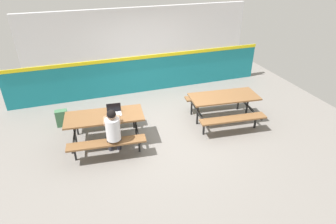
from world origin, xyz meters
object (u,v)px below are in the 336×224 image
object	(u,v)px
student_nearer	(113,129)
picnic_table_left	(105,122)
picnic_table_right	(224,102)
backpack_dark	(62,118)
laptop_silver	(114,112)

from	to	relation	value
student_nearer	picnic_table_left	bearing A→B (deg)	100.11
picnic_table_left	picnic_table_right	size ratio (longest dim) A/B	1.00
student_nearer	backpack_dark	size ratio (longest dim) A/B	2.74
laptop_silver	backpack_dark	distance (m)	1.75
picnic_table_right	picnic_table_left	bearing A→B (deg)	-179.60
student_nearer	backpack_dark	xyz separation A→B (m)	(-1.08, 1.71, -0.49)
picnic_table_left	laptop_silver	distance (m)	0.31
student_nearer	backpack_dark	bearing A→B (deg)	122.19
picnic_table_right	student_nearer	world-z (taller)	student_nearer
picnic_table_left	laptop_silver	xyz separation A→B (m)	(0.23, 0.01, 0.21)
picnic_table_right	laptop_silver	bearing A→B (deg)	-179.86
picnic_table_left	laptop_silver	size ratio (longest dim) A/B	5.31
student_nearer	laptop_silver	xyz separation A→B (m)	(0.13, 0.58, 0.08)
backpack_dark	student_nearer	bearing A→B (deg)	-57.81
picnic_table_right	backpack_dark	size ratio (longest dim) A/B	4.11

